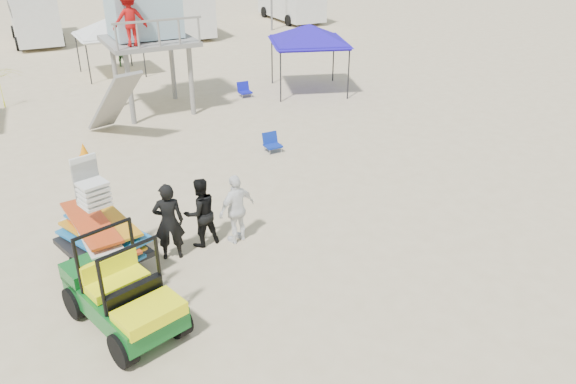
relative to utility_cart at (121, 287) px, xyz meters
name	(u,v)px	position (x,y,z in m)	size (l,w,h in m)	color
ground	(331,310)	(3.90, -1.42, -0.93)	(140.00, 140.00, 0.00)	beige
utility_cart	(121,287)	(0.00, 0.00, 0.00)	(2.03, 2.91, 2.01)	#0D571D
surf_trailer	(99,230)	(0.01, 2.34, 0.06)	(2.01, 2.83, 2.44)	black
man_left	(169,222)	(1.52, 2.04, 0.04)	(0.71, 0.46, 1.94)	black
man_mid	(200,212)	(2.37, 2.29, -0.05)	(0.86, 0.67, 1.77)	black
man_right	(237,209)	(3.22, 2.04, -0.03)	(1.05, 0.44, 1.80)	white
lifeguard_tower	(142,11)	(3.96, 13.35, 3.03)	(3.41, 3.41, 5.33)	gray
canopy_blue	(309,27)	(11.10, 12.88, 1.93)	(3.96, 3.96, 3.42)	black
canopy_white_c	(106,22)	(3.59, 19.92, 1.67)	(2.94, 2.94, 3.15)	black
umbrella_b	(2,88)	(-1.54, 16.40, -0.09)	(1.84, 1.87, 1.69)	#D4DF13
cone_near	(84,150)	(0.60, 9.38, -0.68)	(0.34, 0.34, 0.50)	orange
beach_chair_b	(271,142)	(6.49, 7.04, -0.62)	(0.56, 0.60, 0.64)	#0E2898
beach_chair_c	(244,90)	(8.12, 13.39, -0.62)	(0.55, 0.58, 0.64)	#0F14AC
rv_mid_left	(33,13)	(0.90, 30.08, 0.87)	(2.65, 6.50, 3.25)	silver
rv_mid_right	(180,6)	(9.90, 28.58, 0.87)	(2.64, 7.00, 3.25)	silver
distant_beachgoers	(27,69)	(-0.36, 19.34, -0.08)	(8.45, 4.59, 1.75)	#3650A3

